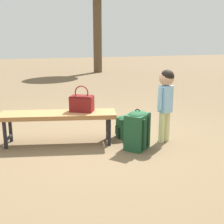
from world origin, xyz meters
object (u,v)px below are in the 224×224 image
object	(u,v)px
park_bench	(58,117)
child_standing	(166,94)
handbag	(82,103)
backpack_small	(123,126)
backpack_large	(137,129)

from	to	relation	value
park_bench	child_standing	bearing A→B (deg)	-16.94
handbag	child_standing	xyz separation A→B (m)	(1.11, -0.40, 0.12)
park_bench	child_standing	size ratio (longest dim) A/B	1.59
handbag	child_standing	world-z (taller)	child_standing
child_standing	backpack_small	distance (m)	0.81
backpack_large	park_bench	bearing A→B (deg)	149.86
handbag	child_standing	bearing A→B (deg)	-19.81
park_bench	backpack_large	size ratio (longest dim) A/B	2.98
park_bench	backpack_small	size ratio (longest dim) A/B	4.73
child_standing	backpack_large	bearing A→B (deg)	-166.58
child_standing	backpack_large	xyz separation A→B (m)	(-0.48, -0.12, -0.42)
park_bench	handbag	distance (m)	0.38
park_bench	backpack_small	bearing A→B (deg)	-4.18
child_standing	handbag	bearing A→B (deg)	160.19
handbag	backpack_small	distance (m)	0.73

